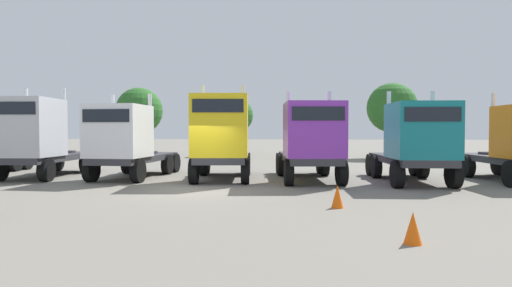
# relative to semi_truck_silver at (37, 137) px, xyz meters

# --- Properties ---
(ground) EXTENTS (200.00, 200.00, 0.00)m
(ground) POSITION_rel_semi_truck_silver_xyz_m (8.60, -3.14, -1.98)
(ground) COLOR slate
(semi_truck_silver) EXTENTS (2.93, 6.46, 4.39)m
(semi_truck_silver) POSITION_rel_semi_truck_silver_xyz_m (0.00, 0.00, 0.00)
(semi_truck_silver) COLOR #333338
(semi_truck_silver) RESTS_ON ground
(semi_truck_white) EXTENTS (2.79, 6.11, 4.05)m
(semi_truck_white) POSITION_rel_semi_truck_silver_xyz_m (4.36, 0.09, -0.18)
(semi_truck_white) COLOR #333338
(semi_truck_white) RESTS_ON ground
(semi_truck_yellow) EXTENTS (3.12, 6.03, 4.44)m
(semi_truck_yellow) POSITION_rel_semi_truck_silver_xyz_m (8.94, -0.06, 0.05)
(semi_truck_yellow) COLOR #333338
(semi_truck_yellow) RESTS_ON ground
(semi_truck_purple) EXTENTS (3.25, 6.48, 4.09)m
(semi_truck_purple) POSITION_rel_semi_truck_silver_xyz_m (12.97, -0.08, -0.13)
(semi_truck_purple) COLOR #333338
(semi_truck_purple) RESTS_ON ground
(semi_truck_teal) EXTENTS (2.81, 6.06, 4.03)m
(semi_truck_teal) POSITION_rel_semi_truck_silver_xyz_m (17.39, -0.41, -0.15)
(semi_truck_teal) COLOR #333338
(semi_truck_teal) RESTS_ON ground
(traffic_cone_near) EXTENTS (0.36, 0.36, 0.65)m
(traffic_cone_near) POSITION_rel_semi_truck_silver_xyz_m (14.68, -10.01, -1.65)
(traffic_cone_near) COLOR #F2590C
(traffic_cone_near) RESTS_ON ground
(traffic_cone_mid) EXTENTS (0.36, 0.36, 0.68)m
(traffic_cone_mid) POSITION_rel_semi_truck_silver_xyz_m (13.55, -6.20, -1.63)
(traffic_cone_mid) COLOR #F2590C
(traffic_cone_mid) RESTS_ON ground
(oak_far_left) EXTENTS (4.37, 4.37, 6.40)m
(oak_far_left) POSITION_rel_semi_truck_silver_xyz_m (-2.57, 19.36, 2.23)
(oak_far_left) COLOR #4C3823
(oak_far_left) RESTS_ON ground
(oak_far_centre) EXTENTS (3.20, 3.20, 5.34)m
(oak_far_centre) POSITION_rel_semi_truck_silver_xyz_m (6.72, 19.23, 1.74)
(oak_far_centre) COLOR #4C3823
(oak_far_centre) RESTS_ON ground
(oak_far_right) EXTENTS (4.13, 4.13, 6.29)m
(oak_far_right) POSITION_rel_semi_truck_silver_xyz_m (20.22, 16.85, 2.24)
(oak_far_right) COLOR #4C3823
(oak_far_right) RESTS_ON ground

